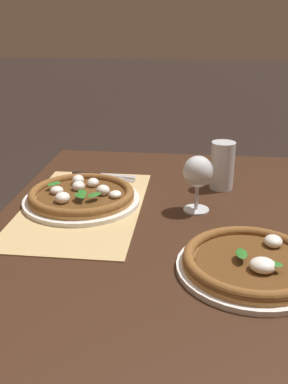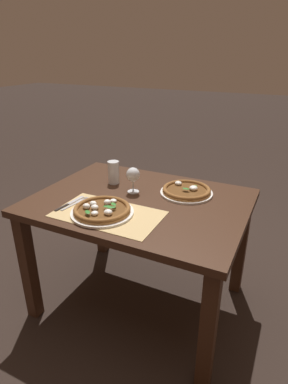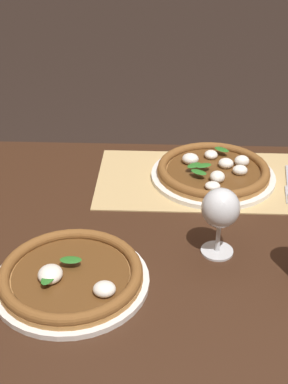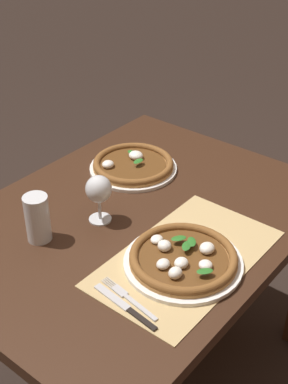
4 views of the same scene
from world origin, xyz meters
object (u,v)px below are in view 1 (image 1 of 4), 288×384
pint_glass (222,166)px  pizza_near (82,196)px  pizza_far (251,263)px  knife (104,175)px  wine_glass (198,174)px  fork (106,178)px

pint_glass → pizza_near: bearing=-67.3°
pizza_far → knife: pizza_far is taller
pizza_far → pint_glass: bearing=-175.0°
pizza_far → wine_glass: bearing=-158.6°
fork → knife: 0.03m
wine_glass → knife: 0.40m
fork → knife: (-0.03, -0.01, 0.00)m
wine_glass → fork: bearing=-125.6°
wine_glass → pint_glass: size_ratio=1.07×
pint_glass → knife: bearing=-98.7°
pizza_near → wine_glass: 0.33m
pizza_near → knife: bearing=175.3°
pizza_near → pizza_far: 0.54m
fork → pizza_far: bearing=38.9°
pizza_far → fork: size_ratio=1.55×
pizza_near → pint_glass: size_ratio=2.27×
pint_glass → knife: pint_glass is taller
wine_glass → pint_glass: bearing=157.5°
wine_glass → knife: size_ratio=0.72×
pizza_far → knife: bearing=-141.8°
pizza_near → knife: (-0.22, 0.02, -0.02)m
pizza_near → wine_glass: (0.01, 0.32, 0.08)m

